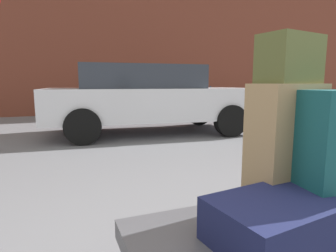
{
  "coord_description": "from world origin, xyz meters",
  "views": [
    {
      "loc": [
        -0.88,
        -1.06,
        1.06
      ],
      "look_at": [
        0.0,
        1.2,
        0.69
      ],
      "focal_mm": 30.09,
      "sensor_mm": 36.0,
      "label": 1
    }
  ],
  "objects_px": {
    "duffel_bag_olive_topmost_pile": "(290,59)",
    "bollard_kerb_far": "(252,105)",
    "parked_car": "(149,98)",
    "suitcase_navy_rear_left": "(274,222)",
    "bicycle_leaning": "(200,102)",
    "bollard_kerb_near": "(179,107)",
    "luggage_cart": "(255,243)",
    "bollard_kerb_mid": "(226,106)",
    "suitcase_tan_rear_right": "(284,147)"
  },
  "relations": [
    {
      "from": "duffel_bag_olive_topmost_pile",
      "to": "bollard_kerb_far",
      "type": "relative_size",
      "value": 0.45
    },
    {
      "from": "parked_car",
      "to": "suitcase_navy_rear_left",
      "type": "bearing_deg",
      "value": -100.99
    },
    {
      "from": "bicycle_leaning",
      "to": "bollard_kerb_far",
      "type": "bearing_deg",
      "value": -65.25
    },
    {
      "from": "parked_car",
      "to": "bollard_kerb_near",
      "type": "distance_m",
      "value": 2.4
    },
    {
      "from": "bicycle_leaning",
      "to": "luggage_cart",
      "type": "bearing_deg",
      "value": -115.97
    },
    {
      "from": "luggage_cart",
      "to": "suitcase_navy_rear_left",
      "type": "bearing_deg",
      "value": -94.17
    },
    {
      "from": "bicycle_leaning",
      "to": "bollard_kerb_far",
      "type": "xyz_separation_m",
      "value": [
        0.9,
        -1.95,
        -0.0
      ]
    },
    {
      "from": "bollard_kerb_mid",
      "to": "bollard_kerb_near",
      "type": "bearing_deg",
      "value": 180.0
    },
    {
      "from": "luggage_cart",
      "to": "bollard_kerb_far",
      "type": "distance_m",
      "value": 8.21
    },
    {
      "from": "bollard_kerb_mid",
      "to": "parked_car",
      "type": "bearing_deg",
      "value": -149.56
    },
    {
      "from": "luggage_cart",
      "to": "parked_car",
      "type": "distance_m",
      "value": 4.8
    },
    {
      "from": "suitcase_tan_rear_right",
      "to": "bollard_kerb_mid",
      "type": "xyz_separation_m",
      "value": [
        3.72,
        6.35,
        -0.33
      ]
    },
    {
      "from": "bicycle_leaning",
      "to": "bollard_kerb_mid",
      "type": "bearing_deg",
      "value": -92.73
    },
    {
      "from": "suitcase_navy_rear_left",
      "to": "bicycle_leaning",
      "type": "distance_m",
      "value": 9.52
    },
    {
      "from": "parked_car",
      "to": "bicycle_leaning",
      "type": "height_order",
      "value": "parked_car"
    },
    {
      "from": "suitcase_navy_rear_left",
      "to": "parked_car",
      "type": "height_order",
      "value": "parked_car"
    },
    {
      "from": "bicycle_leaning",
      "to": "bollard_kerb_far",
      "type": "height_order",
      "value": "bicycle_leaning"
    },
    {
      "from": "suitcase_navy_rear_left",
      "to": "parked_car",
      "type": "xyz_separation_m",
      "value": [
        0.93,
        4.81,
        0.32
      ]
    },
    {
      "from": "bollard_kerb_near",
      "to": "bollard_kerb_far",
      "type": "xyz_separation_m",
      "value": [
        2.59,
        0.0,
        0.0
      ]
    },
    {
      "from": "bollard_kerb_mid",
      "to": "luggage_cart",
      "type": "bearing_deg",
      "value": -121.75
    },
    {
      "from": "parked_car",
      "to": "luggage_cart",
      "type": "bearing_deg",
      "value": -101.17
    },
    {
      "from": "bollard_kerb_near",
      "to": "luggage_cart",
      "type": "bearing_deg",
      "value": -110.5
    },
    {
      "from": "bicycle_leaning",
      "to": "bollard_kerb_near",
      "type": "bearing_deg",
      "value": -130.85
    },
    {
      "from": "bollard_kerb_mid",
      "to": "bollard_kerb_far",
      "type": "distance_m",
      "value": 0.99
    },
    {
      "from": "duffel_bag_olive_topmost_pile",
      "to": "bicycle_leaning",
      "type": "relative_size",
      "value": 0.19
    },
    {
      "from": "duffel_bag_olive_topmost_pile",
      "to": "suitcase_tan_rear_right",
      "type": "bearing_deg",
      "value": -99.39
    },
    {
      "from": "duffel_bag_olive_topmost_pile",
      "to": "bollard_kerb_far",
      "type": "xyz_separation_m",
      "value": [
        4.72,
        6.35,
        -0.81
      ]
    },
    {
      "from": "suitcase_tan_rear_right",
      "to": "suitcase_navy_rear_left",
      "type": "xyz_separation_m",
      "value": [
        -0.31,
        -0.28,
        -0.26
      ]
    },
    {
      "from": "bollard_kerb_near",
      "to": "bollard_kerb_mid",
      "type": "bearing_deg",
      "value": 0.0
    },
    {
      "from": "duffel_bag_olive_topmost_pile",
      "to": "bicycle_leaning",
      "type": "xyz_separation_m",
      "value": [
        3.82,
        8.3,
        -0.81
      ]
    },
    {
      "from": "bicycle_leaning",
      "to": "bollard_kerb_near",
      "type": "xyz_separation_m",
      "value": [
        -1.69,
        -1.95,
        -0.0
      ]
    },
    {
      "from": "bicycle_leaning",
      "to": "bollard_kerb_mid",
      "type": "distance_m",
      "value": 1.95
    },
    {
      "from": "bollard_kerb_far",
      "to": "duffel_bag_olive_topmost_pile",
      "type": "bearing_deg",
      "value": -126.61
    },
    {
      "from": "bollard_kerb_near",
      "to": "bollard_kerb_far",
      "type": "height_order",
      "value": "same"
    },
    {
      "from": "luggage_cart",
      "to": "bollard_kerb_mid",
      "type": "relative_size",
      "value": 1.71
    },
    {
      "from": "suitcase_tan_rear_right",
      "to": "bollard_kerb_near",
      "type": "height_order",
      "value": "suitcase_tan_rear_right"
    },
    {
      "from": "bicycle_leaning",
      "to": "bollard_kerb_mid",
      "type": "relative_size",
      "value": 2.37
    },
    {
      "from": "suitcase_tan_rear_right",
      "to": "bicycle_leaning",
      "type": "xyz_separation_m",
      "value": [
        3.82,
        8.3,
        -0.33
      ]
    },
    {
      "from": "suitcase_navy_rear_left",
      "to": "bollard_kerb_mid",
      "type": "bearing_deg",
      "value": 51.5
    },
    {
      "from": "suitcase_navy_rear_left",
      "to": "bollard_kerb_near",
      "type": "distance_m",
      "value": 7.07
    },
    {
      "from": "suitcase_tan_rear_right",
      "to": "bollard_kerb_mid",
      "type": "relative_size",
      "value": 0.96
    },
    {
      "from": "luggage_cart",
      "to": "bollard_kerb_near",
      "type": "relative_size",
      "value": 1.71
    },
    {
      "from": "parked_car",
      "to": "bollard_kerb_far",
      "type": "distance_m",
      "value": 4.5
    },
    {
      "from": "luggage_cart",
      "to": "duffel_bag_olive_topmost_pile",
      "type": "relative_size",
      "value": 3.77
    },
    {
      "from": "suitcase_navy_rear_left",
      "to": "suitcase_tan_rear_right",
      "type": "bearing_deg",
      "value": 35.45
    },
    {
      "from": "suitcase_navy_rear_left",
      "to": "bicycle_leaning",
      "type": "height_order",
      "value": "bicycle_leaning"
    },
    {
      "from": "parked_car",
      "to": "bicycle_leaning",
      "type": "xyz_separation_m",
      "value": [
        3.19,
        3.77,
        -0.39
      ]
    },
    {
      "from": "suitcase_navy_rear_left",
      "to": "bollard_kerb_near",
      "type": "height_order",
      "value": "bollard_kerb_near"
    },
    {
      "from": "suitcase_navy_rear_left",
      "to": "bollard_kerb_far",
      "type": "xyz_separation_m",
      "value": [
        5.03,
        6.63,
        -0.07
      ]
    },
    {
      "from": "luggage_cart",
      "to": "bollard_kerb_far",
      "type": "height_order",
      "value": "bollard_kerb_far"
    }
  ]
}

